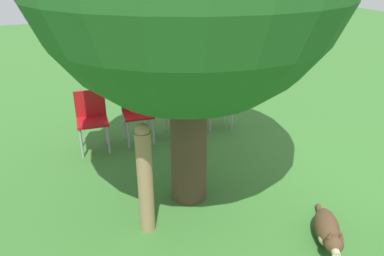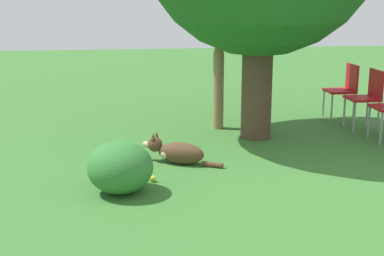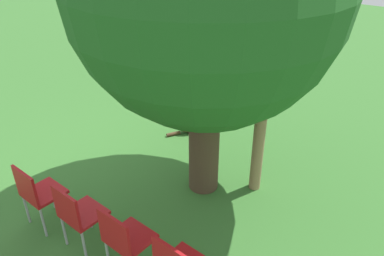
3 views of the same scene
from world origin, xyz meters
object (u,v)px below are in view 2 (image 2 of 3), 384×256
object	(u,v)px
fence_post	(218,87)
tennis_ball	(153,179)
dog	(176,152)
red_chair_3	(344,87)
red_chair_2	(368,94)

from	to	relation	value
fence_post	tennis_ball	xyz separation A→B (m)	(-1.16, -2.26, -0.58)
dog	red_chair_3	xyz separation A→B (m)	(2.93, 1.94, 0.39)
dog	red_chair_2	bearing A→B (deg)	-128.06
fence_post	red_chair_3	bearing A→B (deg)	8.05
dog	fence_post	world-z (taller)	fence_post
fence_post	red_chair_3	world-z (taller)	fence_post
fence_post	dog	bearing A→B (deg)	-116.86
fence_post	red_chair_2	bearing A→B (deg)	-10.24
dog	fence_post	xyz separation A→B (m)	(0.83, 1.64, 0.48)
tennis_ball	red_chair_2	bearing A→B (deg)	29.53
red_chair_3	tennis_ball	bearing A→B (deg)	40.88
red_chair_3	tennis_ball	size ratio (longest dim) A/B	12.94
red_chair_3	tennis_ball	world-z (taller)	red_chair_3
red_chair_2	red_chair_3	xyz separation A→B (m)	(-0.05, 0.68, 0.00)
red_chair_2	fence_post	bearing A→B (deg)	-7.51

